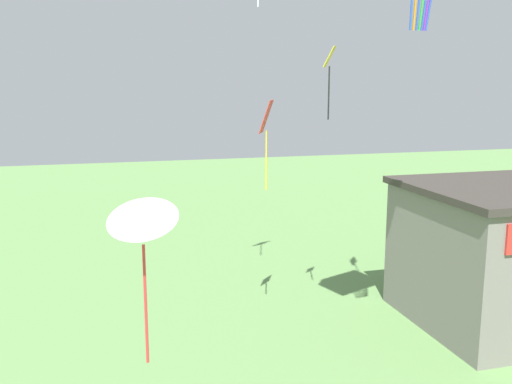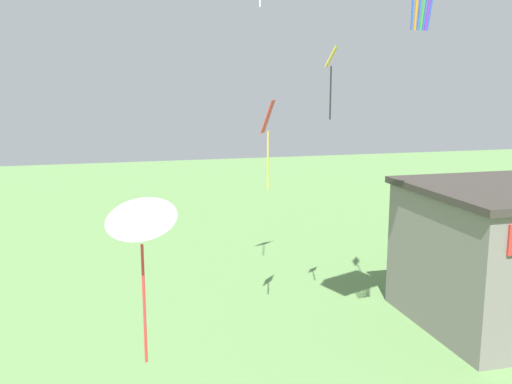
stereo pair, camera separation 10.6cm
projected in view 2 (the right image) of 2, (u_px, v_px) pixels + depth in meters
The scene contains 3 objects.
kite_red_diamond at pixel (268, 126), 18.32m from camera, with size 0.68×0.88×2.93m.
kite_white_delta at pixel (141, 220), 9.38m from camera, with size 1.52×1.48×2.87m.
kite_yellow_diamond at pixel (331, 70), 18.11m from camera, with size 0.57×0.63×2.31m.
Camera 2 is at (-3.14, -2.93, 8.31)m, focal length 40.00 mm.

